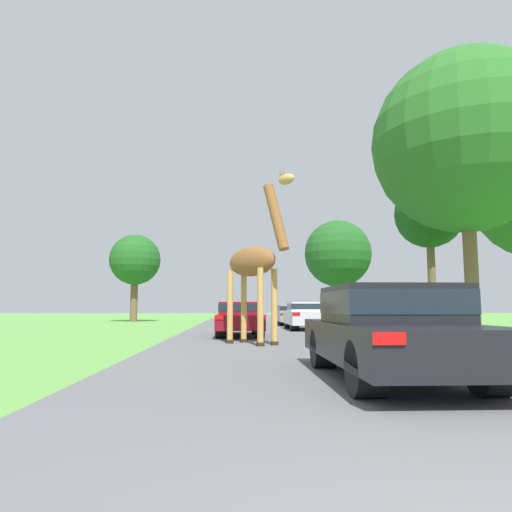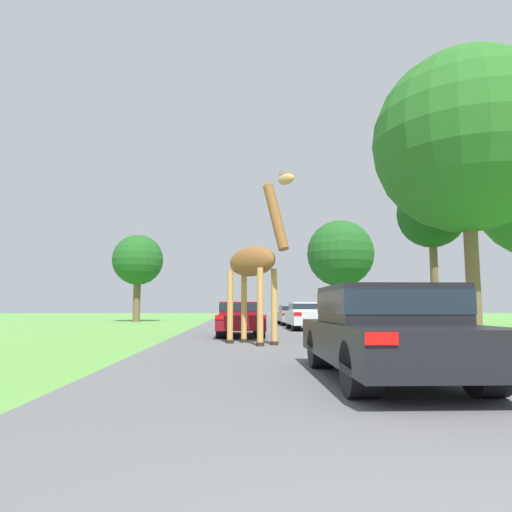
{
  "view_description": "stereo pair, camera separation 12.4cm",
  "coord_description": "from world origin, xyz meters",
  "px_view_note": "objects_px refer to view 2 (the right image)",
  "views": [
    {
      "loc": [
        -1.31,
        -1.02,
        1.08
      ],
      "look_at": [
        -0.71,
        12.47,
        2.59
      ],
      "focal_mm": 32.0,
      "sensor_mm": 36.0,
      "label": 1
    },
    {
      "loc": [
        -1.19,
        -1.02,
        1.08
      ],
      "look_at": [
        -0.71,
        12.47,
        2.59
      ],
      "focal_mm": 32.0,
      "sensor_mm": 36.0,
      "label": 2
    }
  ],
  "objects_px": {
    "tree_centre_back": "(138,261)",
    "sign_post": "(398,302)",
    "giraffe_near_road": "(255,263)",
    "car_far_ahead": "(308,315)",
    "car_lead_maroon": "(386,329)",
    "car_queue_right": "(295,314)",
    "tree_right_cluster": "(340,254)",
    "tree_far_right": "(466,142)",
    "tree_left_edge": "(432,215)",
    "car_queue_left": "(241,317)"
  },
  "relations": [
    {
      "from": "tree_centre_back",
      "to": "sign_post",
      "type": "xyz_separation_m",
      "value": [
        13.44,
        -17.56,
        -3.25
      ]
    },
    {
      "from": "sign_post",
      "to": "giraffe_near_road",
      "type": "bearing_deg",
      "value": -149.06
    },
    {
      "from": "tree_centre_back",
      "to": "car_far_ahead",
      "type": "bearing_deg",
      "value": -48.29
    },
    {
      "from": "car_far_ahead",
      "to": "car_lead_maroon",
      "type": "bearing_deg",
      "value": -94.12
    },
    {
      "from": "giraffe_near_road",
      "to": "car_far_ahead",
      "type": "height_order",
      "value": "giraffe_near_road"
    },
    {
      "from": "tree_centre_back",
      "to": "car_queue_right",
      "type": "bearing_deg",
      "value": -30.31
    },
    {
      "from": "sign_post",
      "to": "car_queue_right",
      "type": "bearing_deg",
      "value": 102.4
    },
    {
      "from": "giraffe_near_road",
      "to": "car_far_ahead",
      "type": "relative_size",
      "value": 1.23
    },
    {
      "from": "sign_post",
      "to": "car_lead_maroon",
      "type": "bearing_deg",
      "value": -110.39
    },
    {
      "from": "sign_post",
      "to": "tree_right_cluster",
      "type": "bearing_deg",
      "value": 84.87
    },
    {
      "from": "car_lead_maroon",
      "to": "tree_right_cluster",
      "type": "distance_m",
      "value": 26.29
    },
    {
      "from": "tree_right_cluster",
      "to": "tree_far_right",
      "type": "distance_m",
      "value": 18.25
    },
    {
      "from": "tree_far_right",
      "to": "car_queue_right",
      "type": "bearing_deg",
      "value": 106.51
    },
    {
      "from": "tree_left_edge",
      "to": "tree_far_right",
      "type": "xyz_separation_m",
      "value": [
        -3.69,
        -11.36,
        0.08
      ]
    },
    {
      "from": "car_queue_right",
      "to": "tree_centre_back",
      "type": "relative_size",
      "value": 0.71
    },
    {
      "from": "car_lead_maroon",
      "to": "tree_centre_back",
      "type": "xyz_separation_m",
      "value": [
        -9.84,
        27.27,
        3.78
      ]
    },
    {
      "from": "giraffe_near_road",
      "to": "car_lead_maroon",
      "type": "height_order",
      "value": "giraffe_near_road"
    },
    {
      "from": "giraffe_near_road",
      "to": "sign_post",
      "type": "height_order",
      "value": "giraffe_near_road"
    },
    {
      "from": "car_queue_left",
      "to": "sign_post",
      "type": "height_order",
      "value": "sign_post"
    },
    {
      "from": "car_far_ahead",
      "to": "tree_far_right",
      "type": "xyz_separation_m",
      "value": [
        4.1,
        -7.73,
        5.76
      ]
    },
    {
      "from": "tree_left_edge",
      "to": "tree_centre_back",
      "type": "height_order",
      "value": "tree_left_edge"
    },
    {
      "from": "giraffe_near_road",
      "to": "car_queue_left",
      "type": "relative_size",
      "value": 1.15
    },
    {
      "from": "car_queue_left",
      "to": "tree_left_edge",
      "type": "distance_m",
      "value": 14.89
    },
    {
      "from": "car_lead_maroon",
      "to": "giraffe_near_road",
      "type": "bearing_deg",
      "value": 105.27
    },
    {
      "from": "car_queue_left",
      "to": "car_far_ahead",
      "type": "relative_size",
      "value": 1.06
    },
    {
      "from": "tree_right_cluster",
      "to": "giraffe_near_road",
      "type": "bearing_deg",
      "value": -109.69
    },
    {
      "from": "car_lead_maroon",
      "to": "car_queue_left",
      "type": "bearing_deg",
      "value": 101.78
    },
    {
      "from": "car_lead_maroon",
      "to": "tree_centre_back",
      "type": "height_order",
      "value": "tree_centre_back"
    },
    {
      "from": "car_far_ahead",
      "to": "tree_centre_back",
      "type": "xyz_separation_m",
      "value": [
        -10.92,
        12.25,
        3.83
      ]
    },
    {
      "from": "car_queue_right",
      "to": "tree_left_edge",
      "type": "distance_m",
      "value": 9.85
    },
    {
      "from": "giraffe_near_road",
      "to": "car_queue_left",
      "type": "height_order",
      "value": "giraffe_near_road"
    },
    {
      "from": "giraffe_near_road",
      "to": "tree_far_right",
      "type": "bearing_deg",
      "value": 146.51
    },
    {
      "from": "tree_left_edge",
      "to": "tree_far_right",
      "type": "height_order",
      "value": "tree_far_right"
    },
    {
      "from": "giraffe_near_road",
      "to": "tree_left_edge",
      "type": "distance_m",
      "value": 16.65
    },
    {
      "from": "car_queue_left",
      "to": "tree_far_right",
      "type": "height_order",
      "value": "tree_far_right"
    },
    {
      "from": "giraffe_near_road",
      "to": "sign_post",
      "type": "distance_m",
      "value": 6.36
    },
    {
      "from": "car_lead_maroon",
      "to": "tree_right_cluster",
      "type": "relative_size",
      "value": 0.62
    },
    {
      "from": "car_far_ahead",
      "to": "car_queue_left",
      "type": "bearing_deg",
      "value": -125.57
    },
    {
      "from": "giraffe_near_road",
      "to": "tree_centre_back",
      "type": "height_order",
      "value": "tree_centre_back"
    },
    {
      "from": "giraffe_near_road",
      "to": "car_queue_left",
      "type": "bearing_deg",
      "value": -124.21
    },
    {
      "from": "tree_right_cluster",
      "to": "tree_far_right",
      "type": "bearing_deg",
      "value": -89.51
    },
    {
      "from": "car_lead_maroon",
      "to": "tree_centre_back",
      "type": "bearing_deg",
      "value": 109.83
    },
    {
      "from": "tree_right_cluster",
      "to": "car_lead_maroon",
      "type": "bearing_deg",
      "value": -101.16
    },
    {
      "from": "tree_right_cluster",
      "to": "tree_far_right",
      "type": "relative_size",
      "value": 0.77
    },
    {
      "from": "car_lead_maroon",
      "to": "car_queue_left",
      "type": "xyz_separation_m",
      "value": [
        -2.18,
        10.46,
        -0.06
      ]
    },
    {
      "from": "tree_left_edge",
      "to": "tree_right_cluster",
      "type": "height_order",
      "value": "tree_left_edge"
    },
    {
      "from": "car_far_ahead",
      "to": "sign_post",
      "type": "bearing_deg",
      "value": -64.54
    },
    {
      "from": "car_lead_maroon",
      "to": "tree_far_right",
      "type": "relative_size",
      "value": 0.48
    },
    {
      "from": "car_queue_left",
      "to": "tree_centre_back",
      "type": "xyz_separation_m",
      "value": [
        -7.65,
        16.81,
        3.84
      ]
    },
    {
      "from": "sign_post",
      "to": "tree_left_edge",
      "type": "bearing_deg",
      "value": 59.51
    }
  ]
}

